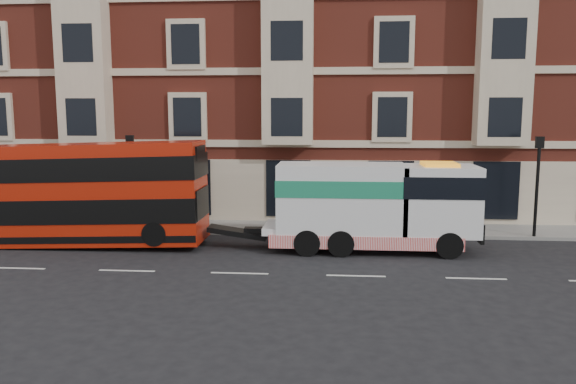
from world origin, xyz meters
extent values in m
plane|color=black|center=(0.00, 0.00, 0.00)|extent=(120.00, 120.00, 0.00)
cube|color=slate|center=(0.00, 7.50, 0.07)|extent=(90.00, 3.00, 0.15)
cube|color=maroon|center=(0.50, 15.00, 9.00)|extent=(45.00, 12.00, 18.00)
cylinder|color=black|center=(-6.00, 6.20, 2.15)|extent=(0.14, 0.14, 4.00)
cube|color=black|center=(-6.00, 6.20, 4.25)|extent=(0.35, 0.15, 0.50)
cylinder|color=black|center=(12.00, 6.20, 2.15)|extent=(0.14, 0.14, 4.00)
cube|color=black|center=(12.00, 6.20, 4.25)|extent=(0.35, 0.15, 0.50)
cube|color=#AD1B09|center=(-7.36, 3.66, 2.19)|extent=(10.44, 2.33, 4.10)
cube|color=black|center=(-7.36, 3.66, 1.58)|extent=(10.48, 2.39, 0.98)
cube|color=black|center=(-7.36, 3.66, 3.26)|extent=(10.48, 2.39, 0.93)
cylinder|color=black|center=(-10.90, 4.71, 0.48)|extent=(0.97, 0.30, 0.97)
cylinder|color=black|center=(-3.82, 2.60, 0.76)|extent=(0.97, 0.30, 0.97)
cylinder|color=black|center=(-3.82, 4.71, 0.76)|extent=(0.97, 0.30, 0.97)
cube|color=silver|center=(4.64, 3.66, 0.89)|extent=(8.39, 2.14, 0.28)
cube|color=silver|center=(7.34, 3.66, 2.10)|extent=(2.98, 2.33, 2.70)
cube|color=silver|center=(3.52, 3.66, 2.14)|extent=(5.03, 2.33, 2.70)
cube|color=#1C7E59|center=(3.52, 3.66, 2.61)|extent=(5.08, 2.37, 0.65)
cube|color=red|center=(4.45, 3.66, 0.56)|extent=(7.45, 2.39, 0.51)
cylinder|color=black|center=(7.62, 2.60, 0.51)|extent=(1.02, 0.33, 1.02)
cylinder|color=black|center=(7.62, 4.71, 0.51)|extent=(1.02, 0.33, 1.02)
cylinder|color=black|center=(3.52, 2.60, 0.51)|extent=(1.02, 0.37, 1.02)
cylinder|color=black|center=(3.52, 4.71, 0.51)|extent=(1.02, 0.37, 1.02)
cylinder|color=black|center=(2.22, 2.60, 0.51)|extent=(1.02, 0.37, 1.02)
cylinder|color=black|center=(2.22, 4.71, 0.51)|extent=(1.02, 0.37, 1.02)
camera|label=1|loc=(3.15, -18.60, 5.49)|focal=35.00mm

